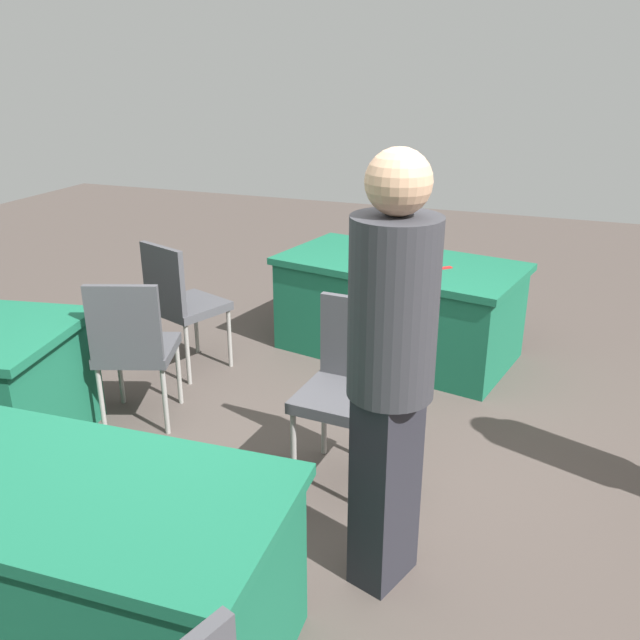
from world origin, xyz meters
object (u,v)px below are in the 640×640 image
chair_tucked_right (348,380)px  scissors_red (440,268)px  table_foreground (398,307)px  table_back_left (68,563)px  laptop_silver (388,249)px  chair_near_front (133,344)px  chair_aisle (181,299)px  person_attendee_standing (391,360)px  yarn_ball (361,244)px

chair_tucked_right → scissors_red: size_ratio=5.37×
table_foreground → table_back_left: 3.14m
table_back_left → chair_tucked_right: chair_tucked_right is taller
chair_tucked_right → laptop_silver: 1.84m
chair_near_front → chair_aisle: size_ratio=0.99×
chair_aisle → person_attendee_standing: size_ratio=0.52×
chair_tucked_right → laptop_silver: (0.28, -1.81, 0.21)m
chair_tucked_right → laptop_silver: bearing=-77.0°
person_attendee_standing → scissors_red: 2.27m
yarn_ball → chair_aisle: bearing=46.5°
laptop_silver → yarn_ball: (0.23, -0.04, 0.01)m
table_foreground → chair_tucked_right: bearing=95.0°
chair_near_front → scissors_red: (-1.53, -1.51, 0.19)m
person_attendee_standing → laptop_silver: (0.66, -2.49, -0.26)m
table_foreground → chair_tucked_right: chair_tucked_right is taller
chair_tucked_right → chair_aisle: bearing=-24.1°
chair_near_front → chair_tucked_right: size_ratio=0.97×
chair_tucked_right → yarn_ball: size_ratio=10.11×
table_back_left → chair_near_front: size_ratio=1.82×
table_back_left → chair_tucked_right: bearing=-113.4°
chair_aisle → laptop_silver: size_ratio=2.97×
table_foreground → person_attendee_standing: 2.50m
chair_near_front → yarn_ball: (-0.85, -1.79, 0.24)m
chair_tucked_right → chair_aisle: (1.49, -0.81, -0.01)m
chair_aisle → chair_near_front: bearing=-59.0°
table_foreground → scissors_red: (-0.31, 0.10, 0.37)m
chair_near_front → yarn_ball: bearing=45.0°
chair_near_front → laptop_silver: bearing=38.8°
chair_near_front → scissors_red: bearing=25.1°
person_attendee_standing → scissors_red: (0.22, -2.24, -0.30)m
person_attendee_standing → yarn_ball: size_ratio=19.13×
chair_aisle → table_back_left: bearing=-47.9°
laptop_silver → table_foreground: bearing=132.4°
chair_near_front → chair_aisle: (0.13, -0.75, 0.01)m
scissors_red → yarn_ball: bearing=-65.8°
laptop_silver → yarn_ball: 0.23m
laptop_silver → yarn_ball: laptop_silver is taller
table_foreground → chair_aisle: size_ratio=1.99×
person_attendee_standing → chair_tucked_right: bearing=48.8°
chair_tucked_right → person_attendee_standing: 0.92m
chair_near_front → chair_tucked_right: (-1.36, 0.06, 0.02)m
yarn_ball → table_foreground: bearing=153.1°
table_foreground → yarn_ball: size_ratio=19.83×
scissors_red → chair_aisle: bearing=-18.4°
table_back_left → yarn_ball: size_ratio=17.93×
chair_aisle → laptop_silver: chair_aisle is taller
laptop_silver → scissors_red: size_ratio=1.78×
chair_aisle → table_foreground: bearing=53.4°
scissors_red → person_attendee_standing: bearing=52.7°
table_foreground → yarn_ball: (0.36, -0.18, 0.41)m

